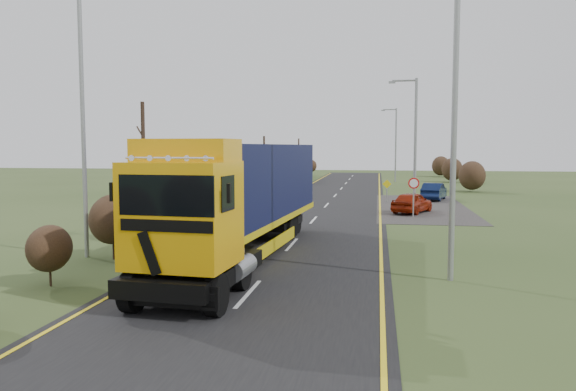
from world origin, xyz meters
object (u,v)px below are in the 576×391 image
at_px(car_blue_sedan, 434,192).
at_px(car_red_hatchback, 412,203).
at_px(streetlight_near, 450,108).
at_px(speed_sign, 414,190).
at_px(lorry, 242,192).

bearing_deg(car_blue_sedan, car_red_hatchback, 90.64).
height_order(car_red_hatchback, car_blue_sedan, car_blue_sedan).
distance_m(streetlight_near, speed_sign, 16.01).
xyz_separation_m(lorry, car_blue_sedan, (9.21, 24.37, -1.79)).
bearing_deg(car_red_hatchback, lorry, 89.62).
xyz_separation_m(car_red_hatchback, speed_sign, (-0.05, -2.21, 0.97)).
bearing_deg(speed_sign, lorry, -117.76).
distance_m(car_blue_sedan, streetlight_near, 27.17).
relative_size(car_red_hatchback, speed_sign, 1.65).
bearing_deg(car_blue_sedan, speed_sign, 93.04).
distance_m(lorry, speed_sign, 15.02).
xyz_separation_m(car_red_hatchback, streetlight_near, (0.02, -17.80, 4.65)).
height_order(car_red_hatchback, streetlight_near, streetlight_near).
bearing_deg(lorry, streetlight_near, -13.79).
height_order(streetlight_near, speed_sign, streetlight_near).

